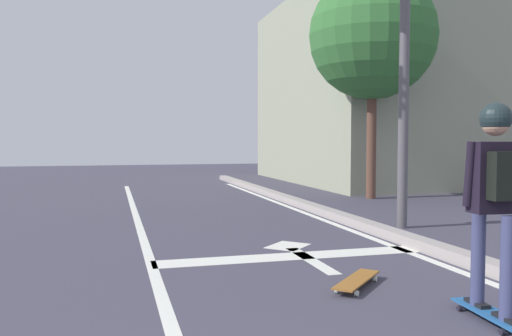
{
  "coord_description": "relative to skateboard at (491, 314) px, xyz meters",
  "views": [
    {
      "loc": [
        -0.37,
        -0.42,
        1.4
      ],
      "look_at": [
        1.52,
        6.49,
        1.02
      ],
      "focal_mm": 36.92,
      "sensor_mm": 36.0,
      "label": 1
    }
  ],
  "objects": [
    {
      "name": "lane_line_curbside",
      "position": [
        0.76,
        3.04,
        -0.06
      ],
      "size": [
        0.12,
        20.0,
        0.01
      ],
      "primitive_type": "cube",
      "color": "silver",
      "rests_on": "ground"
    },
    {
      "name": "skater",
      "position": [
        -0.0,
        -0.02,
        1.03
      ],
      "size": [
        0.45,
        0.61,
        1.61
      ],
      "color": "#3C4069",
      "rests_on": "skateboard"
    },
    {
      "name": "lane_arrow_stem",
      "position": [
        -0.58,
        2.32,
        -0.06
      ],
      "size": [
        0.16,
        1.4,
        0.01
      ],
      "primitive_type": "cube",
      "color": "silver",
      "rests_on": "ground"
    },
    {
      "name": "curb_strip",
      "position": [
        1.01,
        3.04,
        0.01
      ],
      "size": [
        0.24,
        24.0,
        0.14
      ],
      "primitive_type": "cube",
      "color": "#A09692",
      "rests_on": "ground"
    },
    {
      "name": "roadside_tree",
      "position": [
        3.18,
        8.03,
        3.8
      ],
      "size": [
        3.01,
        3.01,
        5.38
      ],
      "color": "brown",
      "rests_on": "ground"
    },
    {
      "name": "lane_line_center",
      "position": [
        -2.4,
        3.04,
        -0.06
      ],
      "size": [
        0.12,
        20.0,
        0.01
      ],
      "primitive_type": "cube",
      "color": "silver",
      "rests_on": "ground"
    },
    {
      "name": "stop_bar",
      "position": [
        -0.75,
        2.57,
        -0.06
      ],
      "size": [
        3.31,
        0.4,
        0.01
      ],
      "primitive_type": "cube",
      "color": "silver",
      "rests_on": "ground"
    },
    {
      "name": "lane_arrow_head",
      "position": [
        -0.58,
        3.17,
        -0.06
      ],
      "size": [
        0.71,
        0.71,
        0.01
      ],
      "primitive_type": "cube",
      "rotation": [
        0.0,
        0.0,
        0.79
      ],
      "color": "silver",
      "rests_on": "ground"
    },
    {
      "name": "building_block",
      "position": [
        7.68,
        12.89,
        3.0
      ],
      "size": [
        9.55,
        8.63,
        6.12
      ],
      "primitive_type": "cube",
      "color": "#969B82",
      "rests_on": "ground"
    },
    {
      "name": "spare_skateboard",
      "position": [
        -0.58,
        1.14,
        0.01
      ],
      "size": [
        0.73,
        0.73,
        0.08
      ],
      "color": "#955C25",
      "rests_on": "ground"
    },
    {
      "name": "skateboard",
      "position": [
        0.0,
        0.0,
        0.0
      ],
      "size": [
        0.27,
        0.81,
        0.07
      ],
      "color": "#235A97",
      "rests_on": "ground"
    }
  ]
}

